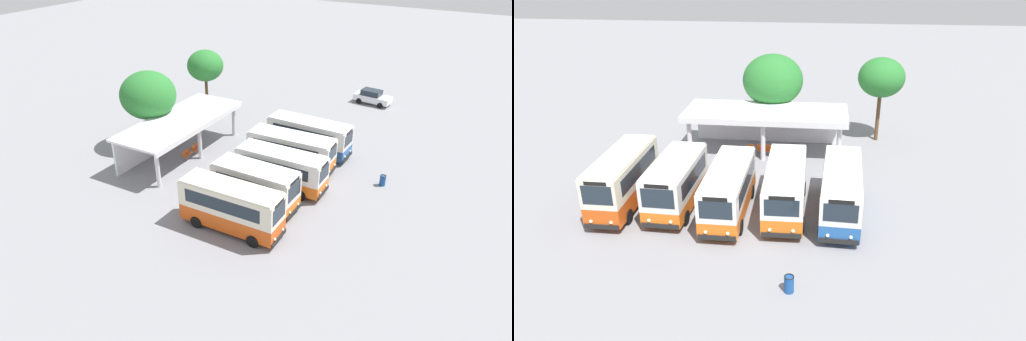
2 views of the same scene
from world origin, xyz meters
TOP-DOWN VIEW (x-y plane):
  - ground_plane at (0.00, 0.00)m, footprint 180.00×180.00m
  - city_bus_nearest_orange at (-7.31, 2.58)m, footprint 2.30×7.37m
  - city_bus_second_in_row at (-3.91, 2.59)m, footprint 2.60×6.57m
  - city_bus_middle_cream at (-0.51, 2.16)m, footprint 2.39×7.36m
  - city_bus_fourth_amber at (2.88, 2.88)m, footprint 2.59×7.56m
  - city_bus_fifth_blue at (6.28, 2.69)m, footprint 2.62×7.74m
  - parked_car_flank at (21.64, 1.29)m, footprint 2.25×4.37m
  - terminal_canopy at (0.52, 13.33)m, footprint 12.83×5.09m
  - waiting_chair_end_by_column at (-0.56, 11.66)m, footprint 0.44×0.44m
  - waiting_chair_second_from_end at (0.13, 11.74)m, footprint 0.44×0.44m
  - waiting_chair_middle_seat at (0.81, 11.64)m, footprint 0.44×0.44m
  - waiting_chair_fourth_seat at (1.50, 11.76)m, footprint 0.44×0.44m
  - roadside_tree_behind_canopy at (0.69, 16.30)m, footprint 5.10×5.10m
  - roadside_tree_east_of_canopy at (9.64, 16.17)m, footprint 3.81×3.81m
  - litter_bin_apron at (3.70, -4.93)m, footprint 0.49×0.49m

SIDE VIEW (x-z plane):
  - ground_plane at x=0.00m, z-range 0.00..0.00m
  - litter_bin_apron at x=3.70m, z-range 0.01..0.91m
  - waiting_chair_end_by_column at x=-0.56m, z-range 0.09..0.95m
  - waiting_chair_second_from_end at x=0.13m, z-range 0.09..0.95m
  - waiting_chair_middle_seat at x=0.81m, z-range 0.09..0.95m
  - waiting_chair_fourth_seat at x=1.50m, z-range 0.09..0.95m
  - parked_car_flank at x=21.64m, z-range 0.02..1.64m
  - city_bus_fourth_amber at x=2.88m, z-range 0.17..3.23m
  - city_bus_middle_cream at x=-0.51m, z-range 0.17..3.29m
  - city_bus_fifth_blue at x=6.28m, z-range 0.17..3.31m
  - city_bus_second_in_row at x=-3.91m, z-range 0.17..3.43m
  - city_bus_nearest_orange at x=-7.31m, z-range 0.17..3.65m
  - terminal_canopy at x=0.52m, z-range 0.91..4.31m
  - roadside_tree_behind_canopy at x=0.69m, z-range 1.38..8.48m
  - roadside_tree_east_of_canopy at x=9.64m, z-range 1.88..8.94m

